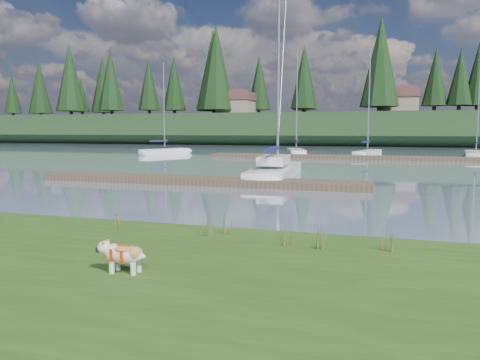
% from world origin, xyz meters
% --- Properties ---
extents(ground, '(200.00, 200.00, 0.00)m').
position_xyz_m(ground, '(0.00, 30.00, 0.00)').
color(ground, '#8293AD').
rests_on(ground, ground).
extents(bank, '(60.00, 9.00, 0.35)m').
position_xyz_m(bank, '(0.00, -6.00, 0.17)').
color(bank, '#2E5018').
rests_on(bank, ground).
extents(ridge, '(200.00, 20.00, 5.00)m').
position_xyz_m(ridge, '(0.00, 73.00, 2.50)').
color(ridge, black).
rests_on(ridge, ground).
extents(bulldog, '(0.79, 0.36, 0.48)m').
position_xyz_m(bulldog, '(0.66, -5.17, 0.65)').
color(bulldog, silver).
rests_on(bulldog, bank).
extents(sailboat_main, '(2.65, 9.70, 13.70)m').
position_xyz_m(sailboat_main, '(-1.29, 13.82, 0.42)').
color(sailboat_main, silver).
rests_on(sailboat_main, ground).
extents(dock_near, '(16.00, 2.00, 0.30)m').
position_xyz_m(dock_near, '(-4.00, 9.00, 0.15)').
color(dock_near, '#4C3D2C').
rests_on(dock_near, ground).
extents(dock_far, '(26.00, 2.20, 0.30)m').
position_xyz_m(dock_far, '(2.00, 30.00, 0.15)').
color(dock_far, '#4C3D2C').
rests_on(dock_far, ground).
extents(sailboat_bg_0, '(3.87, 6.31, 9.45)m').
position_xyz_m(sailboat_bg_0, '(-17.28, 32.98, 0.33)').
color(sailboat_bg_0, silver).
rests_on(sailboat_bg_0, ground).
extents(sailboat_bg_1, '(3.32, 7.43, 10.98)m').
position_xyz_m(sailboat_bg_1, '(-4.52, 36.23, 0.33)').
color(sailboat_bg_1, silver).
rests_on(sailboat_bg_1, ground).
extents(sailboat_bg_2, '(2.66, 6.88, 10.27)m').
position_xyz_m(sailboat_bg_2, '(2.80, 35.43, 0.33)').
color(sailboat_bg_2, silver).
rests_on(sailboat_bg_2, ground).
extents(sailboat_bg_3, '(2.76, 8.77, 12.61)m').
position_xyz_m(sailboat_bg_3, '(12.21, 36.03, 0.32)').
color(sailboat_bg_3, silver).
rests_on(sailboat_bg_3, ground).
extents(weed_0, '(0.17, 0.14, 0.71)m').
position_xyz_m(weed_0, '(0.95, -2.47, 0.65)').
color(weed_0, '#475B23').
rests_on(weed_0, bank).
extents(weed_1, '(0.17, 0.14, 0.48)m').
position_xyz_m(weed_1, '(1.32, -2.23, 0.55)').
color(weed_1, '#475B23').
rests_on(weed_1, bank).
extents(weed_2, '(0.17, 0.14, 0.63)m').
position_xyz_m(weed_2, '(3.39, -2.83, 0.61)').
color(weed_2, '#475B23').
rests_on(weed_2, bank).
extents(weed_3, '(0.17, 0.14, 0.54)m').
position_xyz_m(weed_3, '(-1.23, -2.34, 0.58)').
color(weed_3, '#475B23').
rests_on(weed_3, bank).
extents(weed_4, '(0.17, 0.14, 0.38)m').
position_xyz_m(weed_4, '(2.71, -2.73, 0.51)').
color(weed_4, '#475B23').
rests_on(weed_4, bank).
extents(weed_5, '(0.17, 0.14, 0.72)m').
position_xyz_m(weed_5, '(4.54, -2.62, 0.65)').
color(weed_5, '#475B23').
rests_on(weed_5, bank).
extents(mud_lip, '(60.00, 0.50, 0.14)m').
position_xyz_m(mud_lip, '(0.00, -1.60, 0.07)').
color(mud_lip, '#33281C').
rests_on(mud_lip, ground).
extents(conifer_0, '(5.72, 5.72, 14.15)m').
position_xyz_m(conifer_0, '(-55.00, 67.00, 12.64)').
color(conifer_0, '#382619').
rests_on(conifer_0, ridge).
extents(conifer_1, '(4.40, 4.40, 11.30)m').
position_xyz_m(conifer_1, '(-40.00, 71.00, 11.28)').
color(conifer_1, '#382619').
rests_on(conifer_1, ridge).
extents(conifer_2, '(6.60, 6.60, 16.05)m').
position_xyz_m(conifer_2, '(-25.00, 68.00, 13.54)').
color(conifer_2, '#382619').
rests_on(conifer_2, ridge).
extents(conifer_3, '(4.84, 4.84, 12.25)m').
position_xyz_m(conifer_3, '(-10.00, 72.00, 11.74)').
color(conifer_3, '#382619').
rests_on(conifer_3, ridge).
extents(conifer_4, '(6.16, 6.16, 15.10)m').
position_xyz_m(conifer_4, '(3.00, 66.00, 13.09)').
color(conifer_4, '#382619').
rests_on(conifer_4, ridge).
extents(conifer_5, '(3.96, 3.96, 10.35)m').
position_xyz_m(conifer_5, '(15.00, 70.00, 10.83)').
color(conifer_5, '#382619').
rests_on(conifer_5, ridge).
extents(house_0, '(6.30, 5.30, 4.65)m').
position_xyz_m(house_0, '(-22.00, 70.00, 7.31)').
color(house_0, gray).
rests_on(house_0, ridge).
extents(house_1, '(6.30, 5.30, 4.65)m').
position_xyz_m(house_1, '(6.00, 71.00, 7.31)').
color(house_1, gray).
rests_on(house_1, ridge).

